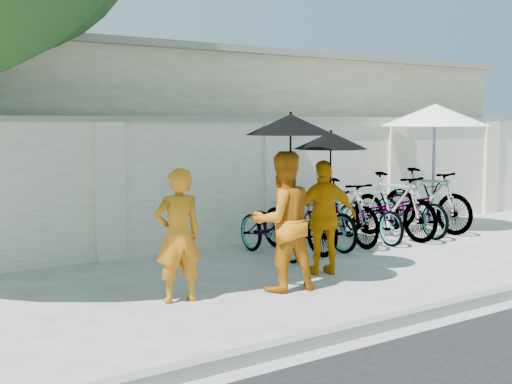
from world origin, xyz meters
TOP-DOWN VIEW (x-y plane):
  - ground at (0.00, 0.00)m, footprint 80.00×80.00m
  - kerb at (0.00, -1.70)m, footprint 40.00×0.16m
  - compound_wall at (1.00, 3.20)m, footprint 20.00×0.30m
  - building_behind at (2.00, 7.00)m, footprint 14.00×6.00m
  - monk_left at (-1.42, 0.40)m, footprint 0.60×0.44m
  - monk_center at (-0.15, 0.13)m, footprint 0.91×0.77m
  - parasol_center at (-0.10, 0.05)m, footprint 1.06×1.06m
  - monk_right at (0.85, 0.50)m, footprint 0.96×0.66m
  - parasol_right at (0.87, 0.42)m, footprint 0.96×0.96m
  - patio_umbrella at (4.84, 2.00)m, footprint 2.55×2.55m
  - bike_0 at (1.04, 1.88)m, footprint 0.73×1.74m
  - bike_1 at (1.58, 1.90)m, footprint 0.55×1.70m
  - bike_2 at (2.11, 2.04)m, footprint 0.66×1.82m
  - bike_3 at (2.65, 2.01)m, footprint 0.72×1.83m
  - bike_4 at (3.18, 1.96)m, footprint 0.78×1.75m
  - bike_5 at (3.72, 1.92)m, footprint 0.56×1.90m
  - bike_6 at (4.25, 2.00)m, footprint 0.84×1.90m
  - bike_7 at (4.79, 2.10)m, footprint 0.71×1.96m

SIDE VIEW (x-z plane):
  - ground at x=0.00m, z-range 0.00..0.00m
  - kerb at x=0.00m, z-range 0.00..0.12m
  - bike_0 at x=1.04m, z-range 0.00..0.89m
  - bike_4 at x=3.18m, z-range 0.00..0.89m
  - bike_2 at x=2.11m, z-range 0.00..0.95m
  - bike_6 at x=4.25m, z-range 0.00..0.97m
  - bike_1 at x=1.58m, z-range 0.00..1.01m
  - bike_3 at x=2.65m, z-range 0.00..1.07m
  - bike_5 at x=3.72m, z-range 0.00..1.13m
  - bike_7 at x=4.79m, z-range 0.00..1.15m
  - monk_left at x=-1.42m, z-range 0.00..1.50m
  - monk_right at x=0.85m, z-range 0.00..1.51m
  - monk_center at x=-0.15m, z-range 0.00..1.66m
  - compound_wall at x=1.00m, z-range 0.00..2.00m
  - building_behind at x=2.00m, z-range 0.00..3.20m
  - parasol_right at x=0.87m, z-range 1.25..2.27m
  - parasol_center at x=-0.10m, z-range 1.39..2.54m
  - patio_umbrella at x=4.84m, z-range 0.93..3.24m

